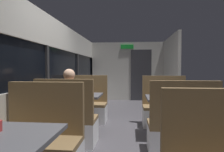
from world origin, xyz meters
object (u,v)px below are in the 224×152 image
Objects in this scene: bench_near_window_facing_entry at (41,149)px; bench_rear_aisle_facing_end at (181,132)px; seated_passenger at (69,111)px; dining_table_mid_window at (79,99)px; bench_mid_window_facing_entry at (87,108)px; bench_rear_aisle_facing_entry at (165,111)px; bench_mid_window_facing_end at (67,125)px; dining_table_rear_aisle at (171,103)px.

bench_near_window_facing_entry and bench_rear_aisle_facing_end have the same top height.
seated_passenger reaches higher than bench_near_window_facing_entry.
dining_table_mid_window is 0.77m from bench_mid_window_facing_entry.
dining_table_mid_window is 0.82× the size of bench_rear_aisle_facing_entry.
bench_rear_aisle_facing_entry is at bearing 50.40° from bench_near_window_facing_entry.
bench_mid_window_facing_entry is at bearing 90.00° from bench_mid_window_facing_end.
dining_table_rear_aisle is at bearing -6.38° from dining_table_mid_window.
dining_table_mid_window is 2.03m from bench_rear_aisle_facing_end.
bench_near_window_facing_entry is 0.96m from bench_mid_window_facing_end.
bench_near_window_facing_entry reaches higher than dining_table_rear_aisle.
dining_table_rear_aisle is 0.77m from bench_rear_aisle_facing_end.
bench_mid_window_facing_end reaches higher than dining_table_rear_aisle.
bench_mid_window_facing_entry is (0.00, 1.40, 0.00)m from bench_mid_window_facing_end.
seated_passenger reaches higher than bench_rear_aisle_facing_entry.
bench_near_window_facing_entry and bench_rear_aisle_facing_entry have the same top height.
dining_table_rear_aisle is 0.82× the size of bench_rear_aisle_facing_entry.
seated_passenger is at bearing -90.00° from bench_mid_window_facing_entry.
bench_near_window_facing_entry is at bearing -156.86° from bench_rear_aisle_facing_end.
bench_rear_aisle_facing_entry is (0.00, 1.40, 0.00)m from bench_rear_aisle_facing_end.
bench_near_window_facing_entry is 1.06m from seated_passenger.
bench_rear_aisle_facing_end is (1.79, 0.76, 0.00)m from bench_near_window_facing_entry.
bench_rear_aisle_facing_entry reaches higher than dining_table_rear_aisle.
bench_mid_window_facing_entry reaches higher than dining_table_mid_window.
bench_rear_aisle_facing_end is at bearing -26.68° from dining_table_mid_window.
bench_mid_window_facing_entry is at bearing 90.00° from seated_passenger.
bench_mid_window_facing_end and bench_mid_window_facing_entry have the same top height.
dining_table_rear_aisle is 0.71× the size of seated_passenger.
dining_table_rear_aisle is (1.79, -0.20, 0.00)m from dining_table_mid_window.
bench_mid_window_facing_entry is 2.03m from dining_table_rear_aisle.
bench_rear_aisle_facing_entry is (1.79, 2.16, 0.00)m from bench_near_window_facing_entry.
dining_table_mid_window is 0.82× the size of bench_mid_window_facing_end.
bench_near_window_facing_entry is 1.00× the size of bench_rear_aisle_facing_entry.
bench_mid_window_facing_entry is 1.00× the size of bench_rear_aisle_facing_end.
seated_passenger reaches higher than bench_rear_aisle_facing_end.
dining_table_mid_window is 1.88m from bench_rear_aisle_facing_entry.
bench_near_window_facing_entry is at bearing -90.00° from bench_mid_window_facing_end.
seated_passenger reaches higher than bench_mid_window_facing_end.
bench_mid_window_facing_end is 2.15m from bench_rear_aisle_facing_entry.
seated_passenger is (0.00, -0.63, -0.10)m from dining_table_mid_window.
dining_table_mid_window is 0.82× the size of bench_rear_aisle_facing_end.
dining_table_mid_window is at bearing -90.00° from bench_mid_window_facing_entry.
bench_near_window_facing_entry and bench_mid_window_facing_entry have the same top height.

